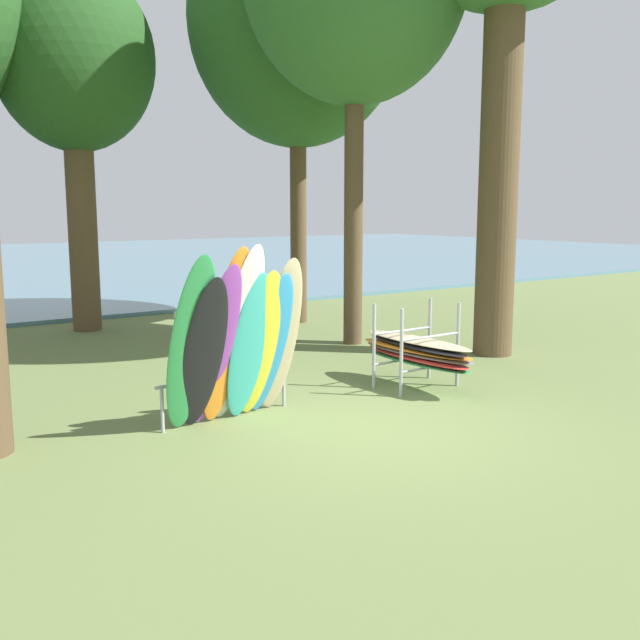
% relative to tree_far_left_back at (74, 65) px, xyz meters
% --- Properties ---
extents(ground_plane, '(80.00, 80.00, 0.00)m').
position_rel_tree_far_left_back_xyz_m(ground_plane, '(0.65, -8.78, -5.49)').
color(ground_plane, olive).
extents(tree_far_left_back, '(3.26, 3.26, 7.50)m').
position_rel_tree_far_left_back_xyz_m(tree_far_left_back, '(0.00, 0.00, 0.00)').
color(tree_far_left_back, brown).
rests_on(tree_far_left_back, ground).
extents(tree_far_right_back, '(4.77, 4.77, 9.41)m').
position_rel_tree_far_left_back_xyz_m(tree_far_right_back, '(4.35, -1.68, 1.15)').
color(tree_far_right_back, brown).
rests_on(tree_far_right_back, ground).
extents(leaning_board_pile, '(1.94, 1.04, 2.22)m').
position_rel_tree_far_left_back_xyz_m(leaning_board_pile, '(-0.63, -7.93, -4.48)').
color(leaning_board_pile, '#339E56').
rests_on(leaning_board_pile, ground).
extents(board_storage_rack, '(1.15, 2.13, 1.25)m').
position_rel_tree_far_left_back_xyz_m(board_storage_rack, '(2.41, -7.77, -4.94)').
color(board_storage_rack, '#9EA0A5').
rests_on(board_storage_rack, ground).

